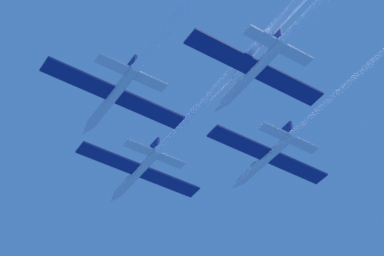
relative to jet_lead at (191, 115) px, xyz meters
The scene contains 3 objects.
jet_lead is the anchor object (origin of this frame).
jet_left_wing 17.91m from the jet_lead, 125.01° to the right, with size 18.00×56.25×2.98m.
jet_right_wing 17.39m from the jet_lead, 45.05° to the right, with size 18.00×50.13×2.98m.
Camera 1 is at (-34.92, -65.42, -59.04)m, focal length 65.82 mm.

